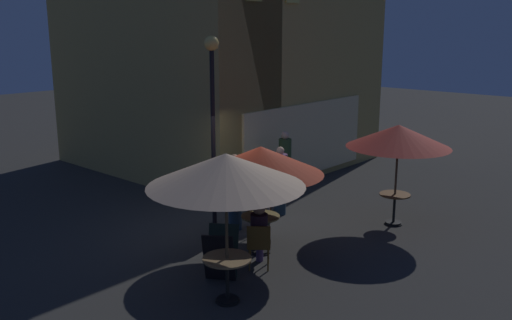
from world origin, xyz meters
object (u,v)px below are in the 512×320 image
at_px(cafe_chair_1, 261,213).
at_px(patron_standing_4, 235,192).
at_px(cafe_table_0, 394,203).
at_px(patron_seated_0, 259,230).
at_px(menu_sandwich_board, 221,254).
at_px(patron_standing_3, 285,165).
at_px(patron_seated_1, 261,209).
at_px(cafe_table_1, 261,225).
at_px(patron_standing_2, 280,181).
at_px(cafe_table_2, 227,269).
at_px(patio_umbrella_2, 226,170).
at_px(cafe_chair_0, 259,242).
at_px(patio_umbrella_1, 261,160).
at_px(patio_umbrella_0, 399,136).
at_px(street_lamp_near_corner, 212,95).

bearing_deg(cafe_chair_1, patron_standing_4, -130.06).
height_order(cafe_table_0, patron_seated_0, patron_seated_0).
height_order(menu_sandwich_board, patron_standing_3, patron_standing_3).
bearing_deg(patron_seated_1, patron_standing_3, 168.41).
distance_m(cafe_table_1, patron_standing_2, 2.44).
height_order(cafe_table_2, patron_standing_4, patron_standing_4).
relative_size(patron_standing_3, patron_standing_4, 1.06).
height_order(patio_umbrella_2, cafe_chair_0, patio_umbrella_2).
height_order(patron_standing_2, patron_standing_4, patron_standing_4).
xyz_separation_m(patio_umbrella_1, patio_umbrella_2, (-1.89, -0.95, 0.33)).
height_order(cafe_table_0, patron_standing_2, patron_standing_2).
bearing_deg(patio_umbrella_0, patron_standing_4, 136.79).
distance_m(street_lamp_near_corner, cafe_table_0, 4.78).
distance_m(menu_sandwich_board, patron_seated_0, 0.91).
height_order(street_lamp_near_corner, cafe_chair_0, street_lamp_near_corner).
xyz_separation_m(patron_seated_0, patron_standing_2, (2.59, 1.63, 0.12)).
relative_size(patio_umbrella_0, patron_seated_0, 1.82).
height_order(patio_umbrella_2, patron_seated_0, patio_umbrella_2).
relative_size(cafe_table_1, cafe_table_2, 0.98).
bearing_deg(patron_standing_2, patron_standing_3, 149.58).
height_order(menu_sandwich_board, cafe_table_0, menu_sandwich_board).
xyz_separation_m(menu_sandwich_board, patron_standing_4, (1.99, 1.58, 0.39)).
bearing_deg(patron_standing_4, cafe_table_2, -95.95).
bearing_deg(cafe_chair_0, patio_umbrella_1, 0.00).
relative_size(patron_seated_1, patron_standing_3, 0.65).
distance_m(patio_umbrella_0, patron_seated_0, 4.08).
bearing_deg(cafe_chair_1, cafe_table_0, 106.17).
relative_size(patron_standing_2, patron_standing_4, 0.97).
height_order(patio_umbrella_1, patron_standing_4, patio_umbrella_1).
height_order(street_lamp_near_corner, patron_seated_1, street_lamp_near_corner).
height_order(patron_seated_1, patron_standing_3, patron_standing_3).
bearing_deg(cafe_table_1, street_lamp_near_corner, 72.86).
relative_size(patio_umbrella_1, patron_standing_3, 1.34).
distance_m(menu_sandwich_board, patio_umbrella_0, 4.99).
height_order(patio_umbrella_1, patio_umbrella_2, patio_umbrella_2).
height_order(patio_umbrella_1, patron_seated_1, patio_umbrella_1).
xyz_separation_m(cafe_table_2, patron_seated_0, (1.40, 0.54, 0.14)).
distance_m(cafe_table_1, patio_umbrella_0, 3.78).
bearing_deg(cafe_table_2, patio_umbrella_0, -2.53).
relative_size(street_lamp_near_corner, patron_standing_2, 2.54).
relative_size(patio_umbrella_0, patron_standing_3, 1.26).
relative_size(patio_umbrella_0, cafe_chair_0, 2.62).
distance_m(cafe_table_2, patron_standing_4, 3.40).
distance_m(street_lamp_near_corner, patio_umbrella_1, 2.28).
bearing_deg(patio_umbrella_1, cafe_chair_1, 40.67).
bearing_deg(patron_standing_3, patron_seated_0, -157.90).
relative_size(cafe_table_1, patio_umbrella_0, 0.34).
distance_m(cafe_table_1, cafe_chair_1, 0.85).
xyz_separation_m(patio_umbrella_0, patron_standing_3, (-0.22, 3.03, -1.12)).
height_order(patron_seated_0, patron_standing_3, patron_standing_3).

